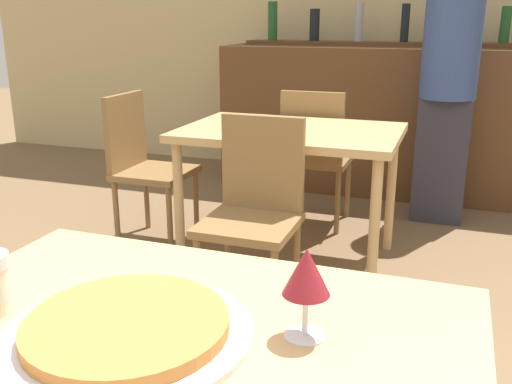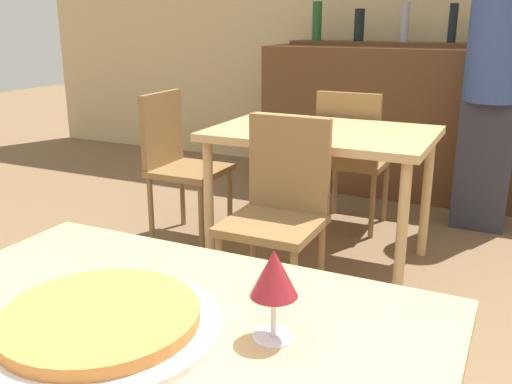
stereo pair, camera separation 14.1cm
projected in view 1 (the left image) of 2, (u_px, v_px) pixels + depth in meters
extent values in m
cube|color=#D1B784|center=(411.00, 1.00, 4.44)|extent=(8.00, 0.05, 2.80)
cube|color=tan|center=(164.00, 355.00, 0.94)|extent=(1.02, 0.78, 0.04)
cylinder|color=tan|center=(79.00, 382.00, 1.49)|extent=(0.05, 0.05, 0.72)
cube|color=tan|center=(291.00, 132.00, 2.94)|extent=(1.11, 0.76, 0.04)
cylinder|color=tan|center=(179.00, 208.00, 2.92)|extent=(0.05, 0.05, 0.69)
cylinder|color=tan|center=(374.00, 230.00, 2.60)|extent=(0.05, 0.05, 0.69)
cylinder|color=tan|center=(227.00, 176.00, 3.50)|extent=(0.05, 0.05, 0.69)
cylinder|color=tan|center=(391.00, 192.00, 3.18)|extent=(0.05, 0.05, 0.69)
cube|color=brown|center=(396.00, 121.00, 4.24)|extent=(2.60, 0.56, 1.07)
cube|color=brown|center=(404.00, 44.00, 4.20)|extent=(2.39, 0.24, 0.03)
cylinder|color=#1E5123|center=(273.00, 21.00, 4.48)|extent=(0.07, 0.07, 0.29)
cylinder|color=black|center=(315.00, 25.00, 4.38)|extent=(0.08, 0.08, 0.24)
cylinder|color=#9999A3|center=(359.00, 22.00, 4.26)|extent=(0.06, 0.06, 0.28)
cylinder|color=black|center=(405.00, 23.00, 4.16)|extent=(0.06, 0.06, 0.27)
cylinder|color=black|center=(454.00, 26.00, 4.06)|extent=(0.07, 0.07, 0.23)
cylinder|color=#1E5123|center=(505.00, 25.00, 3.94)|extent=(0.07, 0.07, 0.25)
cube|color=olive|center=(249.00, 225.00, 2.46)|extent=(0.40, 0.40, 0.04)
cube|color=olive|center=(263.00, 163.00, 2.55)|extent=(0.38, 0.04, 0.43)
cylinder|color=olive|center=(198.00, 281.00, 2.42)|extent=(0.03, 0.03, 0.40)
cylinder|color=olive|center=(274.00, 294.00, 2.31)|extent=(0.03, 0.03, 0.40)
cylinder|color=olive|center=(228.00, 252.00, 2.73)|extent=(0.03, 0.03, 0.40)
cylinder|color=olive|center=(296.00, 261.00, 2.62)|extent=(0.03, 0.03, 0.40)
cube|color=olive|center=(318.00, 159.00, 3.60)|extent=(0.40, 0.40, 0.04)
cube|color=olive|center=(312.00, 128.00, 3.37)|extent=(0.38, 0.04, 0.43)
cylinder|color=olive|center=(348.00, 188.00, 3.76)|extent=(0.03, 0.03, 0.40)
cylinder|color=olive|center=(298.00, 183.00, 3.87)|extent=(0.03, 0.03, 0.40)
cylinder|color=olive|center=(337.00, 203.00, 3.45)|extent=(0.03, 0.03, 0.40)
cylinder|color=olive|center=(284.00, 197.00, 3.56)|extent=(0.03, 0.03, 0.40)
cube|color=olive|center=(156.00, 173.00, 3.28)|extent=(0.40, 0.40, 0.04)
cube|color=olive|center=(125.00, 131.00, 3.27)|extent=(0.04, 0.38, 0.43)
cylinder|color=olive|center=(170.00, 221.00, 3.14)|extent=(0.03, 0.03, 0.40)
cylinder|color=olive|center=(196.00, 203.00, 3.45)|extent=(0.03, 0.03, 0.40)
cylinder|color=olive|center=(116.00, 214.00, 3.25)|extent=(0.03, 0.03, 0.40)
cylinder|color=olive|center=(147.00, 198.00, 3.55)|extent=(0.03, 0.03, 0.40)
cylinder|color=silver|center=(129.00, 333.00, 0.96)|extent=(0.42, 0.42, 0.01)
cylinder|color=#CC7A38|center=(128.00, 323.00, 0.95)|extent=(0.34, 0.34, 0.02)
cube|color=#2D2D38|center=(440.00, 161.00, 3.64)|extent=(0.32, 0.18, 0.80)
cylinder|color=#33477F|center=(452.00, 43.00, 3.43)|extent=(0.34, 0.34, 0.66)
cylinder|color=silver|center=(305.00, 335.00, 0.96)|extent=(0.07, 0.07, 0.00)
cylinder|color=silver|center=(305.00, 314.00, 0.95)|extent=(0.01, 0.01, 0.07)
cone|color=maroon|center=(306.00, 271.00, 0.92)|extent=(0.08, 0.08, 0.08)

